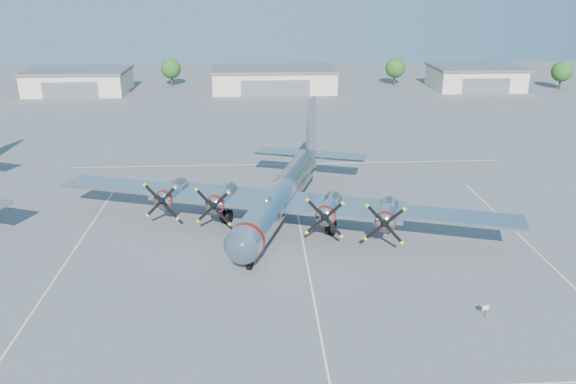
{
  "coord_description": "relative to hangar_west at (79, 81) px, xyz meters",
  "views": [
    {
      "loc": [
        -4.32,
        -50.22,
        23.99
      ],
      "look_at": [
        -1.16,
        5.21,
        3.2
      ],
      "focal_mm": 35.0,
      "sensor_mm": 36.0,
      "label": 1
    }
  ],
  "objects": [
    {
      "name": "tree_west",
      "position": [
        20.0,
        8.04,
        1.51
      ],
      "size": [
        4.8,
        4.8,
        6.64
      ],
      "color": "#382619",
      "rests_on": "ground"
    },
    {
      "name": "info_placard",
      "position": [
        57.79,
        -96.3,
        -2.01
      ],
      "size": [
        0.51,
        0.18,
        1.0
      ],
      "rotation": [
        0.0,
        0.0,
        0.29
      ],
      "color": "black",
      "rests_on": "ground"
    },
    {
      "name": "parking_lines",
      "position": [
        45.0,
        -83.71,
        -2.71
      ],
      "size": [
        60.0,
        50.08,
        0.01
      ],
      "color": "silver",
      "rests_on": "ground"
    },
    {
      "name": "hangar_center",
      "position": [
        45.0,
        -0.0,
        -0.0
      ],
      "size": [
        28.6,
        14.6,
        5.4
      ],
      "color": "beige",
      "rests_on": "ground"
    },
    {
      "name": "ground",
      "position": [
        45.0,
        -81.96,
        -2.71
      ],
      "size": [
        260.0,
        260.0,
        0.0
      ],
      "primitive_type": "plane",
      "color": "#525255",
      "rests_on": "ground"
    },
    {
      "name": "tree_east",
      "position": [
        75.0,
        6.04,
        1.51
      ],
      "size": [
        4.8,
        4.8,
        6.64
      ],
      "color": "#382619",
      "rests_on": "ground"
    },
    {
      "name": "hangar_east",
      "position": [
        93.0,
        0.0,
        0.0
      ],
      "size": [
        20.6,
        14.6,
        5.4
      ],
      "color": "beige",
      "rests_on": "ground"
    },
    {
      "name": "hangar_west",
      "position": [
        0.0,
        0.0,
        0.0
      ],
      "size": [
        22.6,
        14.6,
        5.4
      ],
      "color": "beige",
      "rests_on": "ground"
    },
    {
      "name": "main_bomber_b29",
      "position": [
        43.24,
        -77.01,
        -2.71
      ],
      "size": [
        55.23,
        45.51,
        10.52
      ],
      "primitive_type": null,
      "rotation": [
        0.0,
        0.0,
        -0.31
      ],
      "color": "silver",
      "rests_on": "ground"
    },
    {
      "name": "tree_far_east",
      "position": [
        113.0,
        -1.96,
        1.51
      ],
      "size": [
        4.8,
        4.8,
        6.64
      ],
      "color": "#382619",
      "rests_on": "ground"
    }
  ]
}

